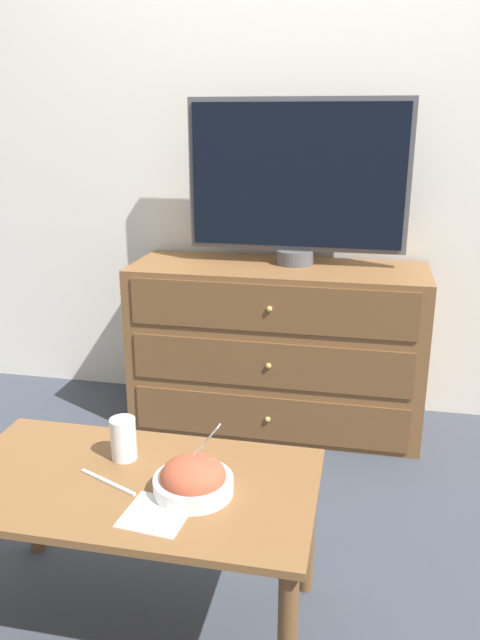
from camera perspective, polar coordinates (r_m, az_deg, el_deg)
name	(u,v)px	position (r m, az deg, el deg)	size (l,w,h in m)	color
ground_plane	(310,400)	(3.06, 6.39, -7.30)	(12.00, 12.00, 0.00)	#383D47
wall_back	(321,119)	(2.80, 7.41, 17.79)	(12.00, 0.05, 2.60)	white
dresser	(277,347)	(2.71, 3.37, -2.47)	(1.23, 0.45, 0.71)	brown
tv	(297,180)	(2.61, 5.25, 12.62)	(0.90, 0.16, 0.67)	#515156
coffee_table	(134,503)	(1.67, -9.64, -16.16)	(0.92, 0.50, 0.44)	brown
takeout_bowl	(193,480)	(1.55, -4.30, -14.35)	(0.19, 0.19, 0.18)	silver
drink_cup	(124,441)	(1.71, -10.60, -10.84)	(0.07, 0.07, 0.11)	beige
napkin	(156,514)	(1.51, -7.66, -17.18)	(0.16, 0.16, 0.00)	white
knife	(108,482)	(1.64, -12.00, -14.29)	(0.18, 0.09, 0.01)	silver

